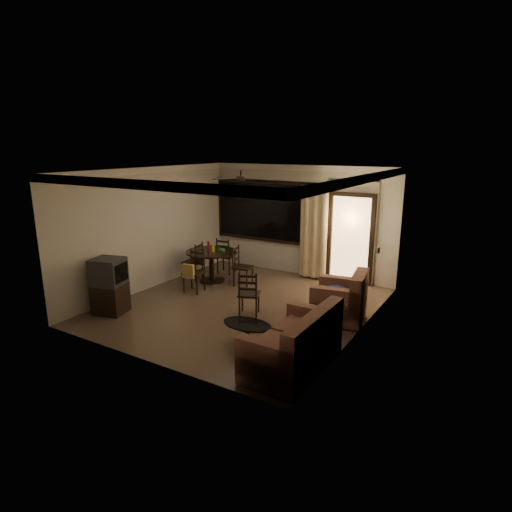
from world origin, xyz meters
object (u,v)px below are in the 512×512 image
Objects in this scene: dining_chair_east at (243,274)px; armchair at (342,301)px; sofa at (296,346)px; dining_table at (212,257)px; dining_chair_west at (193,269)px; dining_chair_north at (226,262)px; tv_cabinet at (110,286)px; dining_chair_south at (194,279)px; side_chair at (249,302)px; coffee_table at (247,331)px.

armchair reaches higher than dining_chair_east.
dining_table is at bearing 143.38° from sofa.
dining_chair_west is 0.88× the size of armchair.
tv_cabinet reaches higher than dining_chair_north.
side_chair is at bearing -24.77° from dining_chair_south.
dining_table is 0.90m from dining_chair_east.
sofa is at bearing -97.83° from armchair.
side_chair is at bearing 12.27° from tv_cabinet.
dining_chair_east and dining_chair_north have the same top height.
dining_chair_north is (-0.94, 0.65, 0.00)m from dining_chair_east.
dining_chair_south is at bearing 55.44° from tv_cabinet.
dining_chair_west is 1.00× the size of dining_chair_east.
tv_cabinet reaches higher than sofa.
side_chair is (2.07, -2.16, -0.01)m from dining_chair_north.
dining_chair_south is 1.90m from side_chair.
dining_chair_south is at bearing 31.44° from dining_chair_west.
dining_chair_west is 1.00× the size of dining_chair_north.
tv_cabinet is at bearing -117.03° from dining_chair_south.
sofa is (4.15, -2.66, 0.09)m from dining_chair_west.
dining_chair_south is (0.13, -0.85, -0.30)m from dining_table.
dining_chair_east is at bearing 45.70° from dining_chair_south.
sofa is 1.88× the size of side_chair.
dining_chair_north is 0.88× the size of armchair.
dining_chair_south is 0.55× the size of sofa.
dining_chair_west is 0.97m from dining_chair_north.
dining_chair_north is 1.03× the size of side_chair.
dining_table is 0.71× the size of sofa.
dining_chair_east is at bearing 8.51° from dining_table.
dining_chair_south is 0.85× the size of tv_cabinet.
tv_cabinet is 1.22× the size of side_chair.
dining_chair_south reaches higher than coffee_table.
dining_table is 1.29× the size of dining_chair_north.
dining_table is at bearing 159.89° from armchair.
coffee_table is at bearing 97.73° from side_chair.
dining_chair_west is at bearing 162.82° from armchair.
side_chair is at bearing -166.17° from armchair.
dining_chair_north is 1.08× the size of coffee_table.
dining_chair_south is at bearing 151.91° from sofa.
tv_cabinet is 2.79m from side_chair.
dining_table is at bearing 96.13° from dining_chair_west.
dining_table reaches higher than side_chair.
dining_chair_west is at bearing -165.29° from dining_table.
dining_chair_east is (1.31, 0.25, 0.00)m from dining_chair_west.
tv_cabinet is 1.27× the size of coffee_table.
dining_chair_north is at bearing 46.76° from dining_chair_east.
sofa is at bearing 48.75° from dining_chair_west.
tv_cabinet is (-0.37, -3.48, 0.28)m from dining_chair_north.
side_chair is (1.83, -0.53, -0.03)m from dining_chair_south.
dining_chair_west is at bearing 147.93° from sofa.
coffee_table is 1.31m from side_chair.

